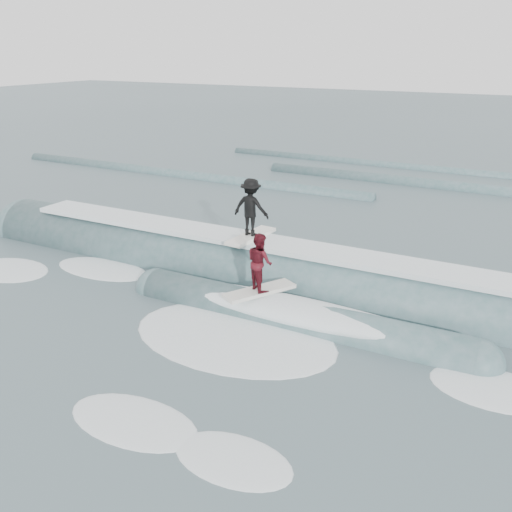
% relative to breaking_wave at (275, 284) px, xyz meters
% --- Properties ---
extents(ground, '(160.00, 160.00, 0.00)m').
position_rel_breaking_wave_xyz_m(ground, '(-0.27, -2.98, -0.04)').
color(ground, '#384E52').
rests_on(ground, ground).
extents(breaking_wave, '(23.47, 3.95, 2.34)m').
position_rel_breaking_wave_xyz_m(breaking_wave, '(0.00, 0.00, 0.00)').
color(breaking_wave, '#385C5E').
rests_on(breaking_wave, ground).
extents(surfer_black, '(1.14, 2.04, 1.83)m').
position_rel_breaking_wave_xyz_m(surfer_black, '(-0.97, 0.32, 2.09)').
color(surfer_black, white).
rests_on(surfer_black, ground).
extents(surfer_red, '(1.46, 2.01, 1.64)m').
position_rel_breaking_wave_xyz_m(surfer_red, '(0.49, -1.88, 1.31)').
color(surfer_red, silver).
rests_on(surfer_red, ground).
extents(whitewater, '(17.00, 7.68, 0.10)m').
position_rel_breaking_wave_xyz_m(whitewater, '(-0.48, -3.71, -0.04)').
color(whitewater, white).
rests_on(whitewater, ground).
extents(far_swells, '(36.84, 8.65, 0.80)m').
position_rel_breaking_wave_xyz_m(far_swells, '(-2.53, 14.67, -0.04)').
color(far_swells, '#385C5E').
rests_on(far_swells, ground).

